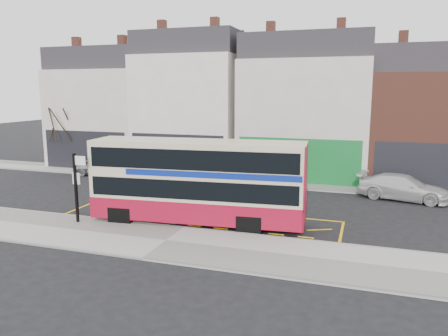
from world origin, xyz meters
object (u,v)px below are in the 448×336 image
(double_decker_bus, at_px, (198,181))
(street_tree_right, at_px, (324,130))
(car_grey, at_px, (188,174))
(bus_stop_post, at_px, (77,182))
(street_tree_left, at_px, (62,115))
(car_silver, at_px, (99,167))
(car_white, at_px, (403,187))

(double_decker_bus, height_order, street_tree_right, street_tree_right)
(double_decker_bus, distance_m, car_grey, 9.37)
(bus_stop_post, xyz_separation_m, street_tree_left, (-10.58, 12.49, 2.24))
(street_tree_left, height_order, street_tree_right, street_tree_left)
(bus_stop_post, distance_m, street_tree_left, 16.52)
(double_decker_bus, xyz_separation_m, car_silver, (-11.71, 9.06, -1.50))
(car_silver, distance_m, car_grey, 7.67)
(car_grey, relative_size, street_tree_left, 0.69)
(car_grey, height_order, car_white, car_white)
(car_silver, bearing_deg, street_tree_right, -86.55)
(street_tree_right, bearing_deg, car_silver, -171.19)
(car_white, height_order, street_tree_right, street_tree_right)
(car_grey, xyz_separation_m, street_tree_right, (8.77, 3.29, 2.97))
(bus_stop_post, xyz_separation_m, car_white, (15.17, 10.18, -1.39))
(car_silver, distance_m, car_white, 21.46)
(car_silver, height_order, car_white, car_white)
(bus_stop_post, bearing_deg, street_tree_right, 51.07)
(double_decker_bus, xyz_separation_m, bus_stop_post, (-5.44, -1.92, -0.01))
(bus_stop_post, distance_m, car_white, 18.32)
(bus_stop_post, relative_size, car_silver, 0.89)
(bus_stop_post, distance_m, car_grey, 10.42)
(car_grey, relative_size, street_tree_right, 0.82)
(car_silver, height_order, street_tree_left, street_tree_left)
(double_decker_bus, xyz_separation_m, car_white, (9.73, 8.26, -1.40))
(car_grey, xyz_separation_m, car_white, (13.81, -0.05, 0.01))
(street_tree_left, bearing_deg, street_tree_right, 2.87)
(street_tree_left, distance_m, street_tree_right, 20.74)
(car_silver, xyz_separation_m, car_white, (21.44, -0.81, 0.10))
(bus_stop_post, height_order, car_silver, bus_stop_post)
(car_white, bearing_deg, street_tree_right, 69.08)
(car_grey, bearing_deg, car_silver, 73.65)
(double_decker_bus, height_order, car_silver, double_decker_bus)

